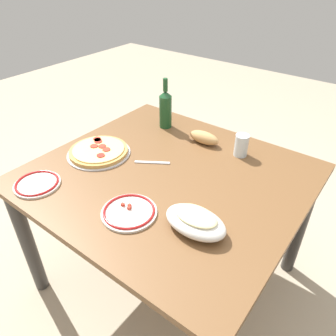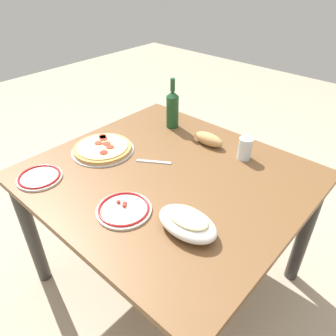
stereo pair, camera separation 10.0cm
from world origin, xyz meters
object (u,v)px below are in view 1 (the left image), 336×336
baked_pasta_dish (195,221)px  side_plate_near (37,184)px  bread_loaf (204,138)px  side_plate_far (129,212)px  water_glass (241,145)px  pepperoni_pizza (99,151)px  dining_table (168,193)px  wine_bottle (165,108)px

baked_pasta_dish → side_plate_near: (0.69, 0.20, -0.03)m
bread_loaf → side_plate_far: bearing=95.4°
baked_pasta_dish → water_glass: water_glass is taller
pepperoni_pizza → side_plate_near: 0.34m
baked_pasta_dish → side_plate_far: (0.25, 0.09, -0.03)m
bread_loaf → dining_table: bearing=93.1°
water_glass → side_plate_near: size_ratio=0.56×
water_glass → side_plate_far: water_glass is taller
baked_pasta_dish → dining_table: bearing=-36.9°
dining_table → baked_pasta_dish: size_ratio=4.94×
pepperoni_pizza → side_plate_near: size_ratio=1.59×
pepperoni_pizza → wine_bottle: size_ratio=1.11×
dining_table → side_plate_far: size_ratio=5.44×
pepperoni_pizza → side_plate_far: pepperoni_pizza is taller
dining_table → pepperoni_pizza: 0.41m
baked_pasta_dish → bread_loaf: bearing=-60.8°
dining_table → side_plate_near: bearing=46.2°
baked_pasta_dish → wine_bottle: 0.83m
water_glass → pepperoni_pizza: bearing=36.5°
pepperoni_pizza → side_plate_far: size_ratio=1.44×
baked_pasta_dish → water_glass: 0.57m
side_plate_near → bread_loaf: bearing=-116.9°
wine_bottle → side_plate_near: (0.10, 0.78, -0.10)m
baked_pasta_dish → bread_loaf: size_ratio=1.42×
dining_table → pepperoni_pizza: pepperoni_pizza is taller
pepperoni_pizza → baked_pasta_dish: (-0.67, 0.14, 0.03)m
side_plate_near → bread_loaf: (-0.38, -0.75, 0.02)m
side_plate_near → pepperoni_pizza: bearing=-93.3°
baked_pasta_dish → wine_bottle: (0.59, -0.58, 0.07)m
dining_table → water_glass: size_ratio=10.77×
wine_bottle → side_plate_far: wine_bottle is taller
water_glass → side_plate_far: 0.67m
wine_bottle → side_plate_near: bearing=82.5°
side_plate_far → bread_loaf: bread_loaf is taller
side_plate_far → dining_table: bearing=-82.0°
baked_pasta_dish → side_plate_near: bearing=15.8°
baked_pasta_dish → side_plate_far: baked_pasta_dish is taller
wine_bottle → bread_loaf: 0.29m
dining_table → side_plate_near: size_ratio=6.00×
water_glass → dining_table: bearing=61.3°
pepperoni_pizza → dining_table: bearing=-168.9°
dining_table → water_glass: (-0.19, -0.34, 0.17)m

